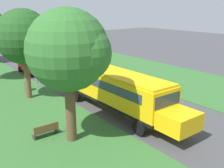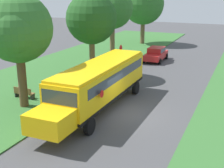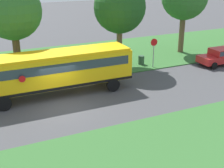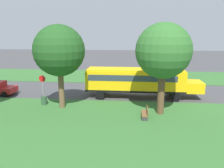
% 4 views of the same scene
% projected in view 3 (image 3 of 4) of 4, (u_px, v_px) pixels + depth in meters
% --- Properties ---
extents(ground_plane, '(120.00, 120.00, 0.00)m').
position_uv_depth(ground_plane, '(63.00, 106.00, 21.11)').
color(ground_plane, '#424244').
extents(grass_verge, '(12.00, 80.00, 0.08)m').
position_uv_depth(grass_verge, '(33.00, 65.00, 29.56)').
color(grass_verge, '#33662D').
rests_on(grass_verge, ground).
extents(school_bus, '(2.85, 12.42, 3.16)m').
position_uv_depth(school_bus, '(56.00, 69.00, 22.37)').
color(school_bus, yellow).
rests_on(school_bus, ground).
extents(car_red_nearest, '(2.02, 4.40, 1.56)m').
position_uv_depth(car_red_nearest, '(221.00, 55.00, 29.54)').
color(car_red_nearest, '#B21E1E').
rests_on(car_red_nearest, ground).
extents(oak_tree_beside_bus, '(4.62, 4.69, 7.85)m').
position_uv_depth(oak_tree_beside_bus, '(10.00, 12.00, 24.38)').
color(oak_tree_beside_bus, brown).
rests_on(oak_tree_beside_bus, ground).
extents(oak_tree_roadside_mid, '(4.62, 4.62, 7.73)m').
position_uv_depth(oak_tree_roadside_mid, '(119.00, 7.00, 27.49)').
color(oak_tree_roadside_mid, brown).
rests_on(oak_tree_roadside_mid, ground).
extents(stop_sign, '(0.08, 0.68, 2.74)m').
position_uv_depth(stop_sign, '(154.00, 49.00, 28.25)').
color(stop_sign, gray).
rests_on(stop_sign, ground).
extents(park_bench, '(1.61, 0.52, 0.92)m').
position_uv_depth(park_bench, '(33.00, 66.00, 27.81)').
color(park_bench, brown).
rests_on(park_bench, ground).
extents(trash_bin, '(0.56, 0.56, 0.90)m').
position_uv_depth(trash_bin, '(141.00, 60.00, 29.52)').
color(trash_bin, '#2D4C33').
rests_on(trash_bin, ground).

